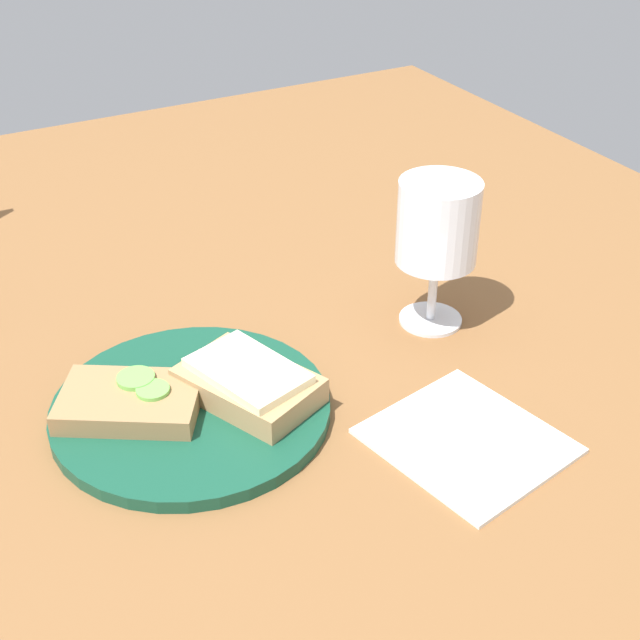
% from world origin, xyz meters
% --- Properties ---
extents(wooden_table, '(1.40, 1.40, 0.03)m').
position_xyz_m(wooden_table, '(0.00, 0.00, 0.01)').
color(wooden_table, brown).
rests_on(wooden_table, ground).
extents(plate, '(0.25, 0.25, 0.01)m').
position_xyz_m(plate, '(-0.04, -0.07, 0.04)').
color(plate, '#144733').
rests_on(plate, wooden_table).
extents(sandwich_with_cheese, '(0.12, 0.14, 0.03)m').
position_xyz_m(sandwich_with_cheese, '(0.01, -0.09, 0.06)').
color(sandwich_with_cheese, '#A88456').
rests_on(sandwich_with_cheese, plate).
extents(sandwich_with_cucumber, '(0.14, 0.13, 0.02)m').
position_xyz_m(sandwich_with_cucumber, '(-0.09, -0.06, 0.05)').
color(sandwich_with_cucumber, '#937047').
rests_on(sandwich_with_cucumber, plate).
extents(wine_glass, '(0.08, 0.08, 0.15)m').
position_xyz_m(wine_glass, '(0.23, -0.05, 0.14)').
color(wine_glass, white).
rests_on(wine_glass, wooden_table).
extents(napkin, '(0.16, 0.17, 0.00)m').
position_xyz_m(napkin, '(0.15, -0.22, 0.03)').
color(napkin, white).
rests_on(napkin, wooden_table).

